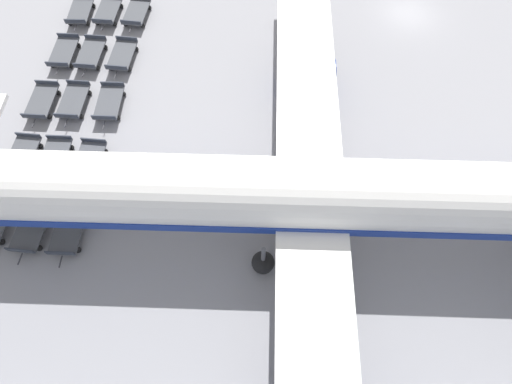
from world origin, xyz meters
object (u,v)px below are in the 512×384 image
baggage_dolly_row_mid_b_col_d (88,162)px  baggage_dolly_row_mid_a_col_e (32,228)px  airplane (331,196)px  baggage_dolly_row_near_col_c (42,101)px  baggage_dolly_row_mid_b_col_a (137,13)px  baggage_dolly_row_near_col_a (80,11)px  baggage_dolly_row_mid_a_col_c (74,101)px  baggage_dolly_row_near_col_d (22,156)px  baggage_dolly_row_mid_a_col_d (54,159)px  baggage_dolly_row_mid_b_col_c (109,103)px  baggage_dolly_row_mid_b_col_b (122,55)px  baggage_dolly_row_mid_b_col_e (69,230)px  baggage_dolly_row_near_col_b (64,52)px  baggage_dolly_row_mid_a_col_a (108,11)px  baggage_dolly_row_mid_a_col_b (91,54)px

baggage_dolly_row_mid_b_col_d → baggage_dolly_row_mid_a_col_e: bearing=-28.3°
airplane → baggage_dolly_row_near_col_c: airplane is taller
baggage_dolly_row_mid_a_col_e → baggage_dolly_row_mid_b_col_a: 18.95m
baggage_dolly_row_near_col_a → baggage_dolly_row_mid_a_col_c: same height
baggage_dolly_row_near_col_d → baggage_dolly_row_mid_a_col_d: same height
airplane → baggage_dolly_row_mid_b_col_c: 16.91m
airplane → baggage_dolly_row_near_col_a: (-18.28, -17.96, -3.07)m
baggage_dolly_row_mid_b_col_b → baggage_dolly_row_mid_b_col_d: same height
baggage_dolly_row_mid_b_col_c → baggage_dolly_row_mid_b_col_b: bearing=177.3°
baggage_dolly_row_near_col_c → baggage_dolly_row_near_col_d: (4.53, -0.18, 0.00)m
baggage_dolly_row_near_col_a → baggage_dolly_row_mid_b_col_e: 19.19m
baggage_dolly_row_near_col_c → baggage_dolly_row_mid_b_col_d: bearing=40.1°
baggage_dolly_row_near_col_b → baggage_dolly_row_near_col_d: (9.27, -0.66, 0.00)m
baggage_dolly_row_mid_a_col_d → baggage_dolly_row_mid_b_col_e: bearing=21.8°
baggage_dolly_row_near_col_a → baggage_dolly_row_mid_a_col_c: (9.27, 1.39, 0.00)m
baggage_dolly_row_mid_b_col_e → baggage_dolly_row_near_col_b: bearing=-166.5°
baggage_dolly_row_near_col_b → baggage_dolly_row_mid_b_col_d: (9.70, 3.71, 0.00)m
baggage_dolly_row_mid_a_col_c → baggage_dolly_row_mid_b_col_c: (0.15, 2.51, 0.00)m
baggage_dolly_row_near_col_a → baggage_dolly_row_mid_b_col_d: same height
baggage_dolly_row_mid_a_col_a → baggage_dolly_row_mid_a_col_d: same height
baggage_dolly_row_near_col_b → baggage_dolly_row_mid_b_col_d: bearing=20.9°
baggage_dolly_row_mid_b_col_b → baggage_dolly_row_mid_b_col_c: (4.52, -0.21, 0.00)m
baggage_dolly_row_mid_a_col_a → baggage_dolly_row_mid_b_col_c: bearing=10.1°
baggage_dolly_row_mid_a_col_d → baggage_dolly_row_mid_b_col_d: size_ratio=0.99×
baggage_dolly_row_mid_b_col_c → baggage_dolly_row_mid_b_col_d: same height
baggage_dolly_row_near_col_b → baggage_dolly_row_mid_a_col_e: (14.23, 1.27, 0.00)m
baggage_dolly_row_mid_b_col_a → baggage_dolly_row_mid_b_col_d: bearing=-4.7°
baggage_dolly_row_mid_a_col_d → baggage_dolly_row_mid_b_col_b: size_ratio=0.99×
baggage_dolly_row_mid_a_col_a → baggage_dolly_row_mid_b_col_b: same height
baggage_dolly_row_mid_a_col_a → baggage_dolly_row_mid_b_col_d: same height
airplane → baggage_dolly_row_mid_b_col_b: airplane is taller
baggage_dolly_row_mid_a_col_b → baggage_dolly_row_mid_b_col_a: size_ratio=1.00×
baggage_dolly_row_near_col_a → baggage_dolly_row_mid_a_col_e: same height
airplane → baggage_dolly_row_mid_a_col_a: 24.33m
baggage_dolly_row_mid_a_col_e → baggage_dolly_row_mid_b_col_c: same height
baggage_dolly_row_mid_a_col_c → baggage_dolly_row_mid_a_col_e: (9.51, -0.45, 0.00)m
baggage_dolly_row_mid_a_col_e → baggage_dolly_row_near_col_c: bearing=-169.6°
baggage_dolly_row_mid_a_col_d → baggage_dolly_row_mid_b_col_e: size_ratio=1.00×
baggage_dolly_row_mid_b_col_a → baggage_dolly_row_mid_b_col_c: same height
baggage_dolly_row_mid_b_col_c → baggage_dolly_row_mid_b_col_a: bearing=176.1°
baggage_dolly_row_near_col_a → baggage_dolly_row_near_col_d: size_ratio=0.99×
baggage_dolly_row_mid_a_col_c → baggage_dolly_row_mid_b_col_a: 9.62m
baggage_dolly_row_mid_b_col_d → airplane: bearing=74.5°
baggage_dolly_row_near_col_b → baggage_dolly_row_mid_b_col_c: size_ratio=1.01×
baggage_dolly_row_mid_a_col_d → baggage_dolly_row_mid_b_col_d: bearing=83.3°
airplane → baggage_dolly_row_mid_b_col_a: bearing=-143.4°
baggage_dolly_row_near_col_b → baggage_dolly_row_mid_b_col_d: 10.39m
baggage_dolly_row_near_col_d → baggage_dolly_row_near_col_a: bearing=175.9°
baggage_dolly_row_mid_a_col_b → baggage_dolly_row_mid_a_col_c: 4.56m
baggage_dolly_row_mid_b_col_a → baggage_dolly_row_mid_b_col_e: bearing=-4.3°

